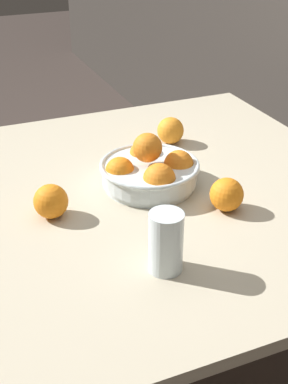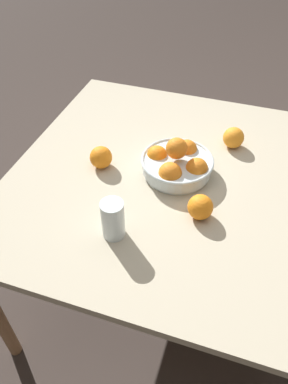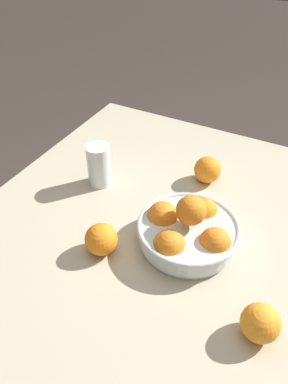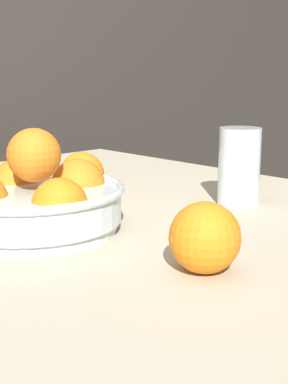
{
  "view_description": "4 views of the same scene",
  "coord_description": "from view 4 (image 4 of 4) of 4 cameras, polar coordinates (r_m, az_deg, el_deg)",
  "views": [
    {
      "loc": [
        1.11,
        -0.48,
        1.39
      ],
      "look_at": [
        0.12,
        -0.07,
        0.78
      ],
      "focal_mm": 50.0,
      "sensor_mm": 36.0,
      "label": 1
    },
    {
      "loc": [
        0.99,
        0.22,
        1.61
      ],
      "look_at": [
        0.18,
        -0.05,
        0.78
      ],
      "focal_mm": 35.0,
      "sensor_mm": 36.0,
      "label": 2
    },
    {
      "loc": [
        -0.23,
        0.64,
        1.44
      ],
      "look_at": [
        0.15,
        -0.07,
        0.76
      ],
      "focal_mm": 35.0,
      "sensor_mm": 36.0,
      "label": 3
    },
    {
      "loc": [
        -0.42,
        -0.63,
        0.94
      ],
      "look_at": [
        0.11,
        -0.08,
        0.76
      ],
      "focal_mm": 50.0,
      "sensor_mm": 36.0,
      "label": 4
    }
  ],
  "objects": [
    {
      "name": "dining_table",
      "position": [
        0.81,
        -9.95,
        -8.39
      ],
      "size": [
        1.15,
        1.16,
        0.71
      ],
      "color": "#B7AD93",
      "rests_on": "ground_plane"
    },
    {
      "name": "orange_loose_aside",
      "position": [
        0.61,
        6.5,
        -4.86
      ],
      "size": [
        0.08,
        0.08,
        0.08
      ],
      "primitive_type": "sphere",
      "color": "orange",
      "rests_on": "dining_table"
    },
    {
      "name": "fruit_bowl",
      "position": [
        0.78,
        -11.61,
        -0.77
      ],
      "size": [
        0.26,
        0.26,
        0.15
      ],
      "color": "silver",
      "rests_on": "dining_table"
    },
    {
      "name": "orange_loose_near_bowl",
      "position": [
        0.98,
        -6.64,
        1.86
      ],
      "size": [
        0.08,
        0.08,
        0.08
      ],
      "primitive_type": "sphere",
      "color": "orange",
      "rests_on": "dining_table"
    },
    {
      "name": "juice_glass",
      "position": [
        0.92,
        10.1,
        2.35
      ],
      "size": [
        0.07,
        0.07,
        0.13
      ],
      "color": "#F4A314",
      "rests_on": "dining_table"
    }
  ]
}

